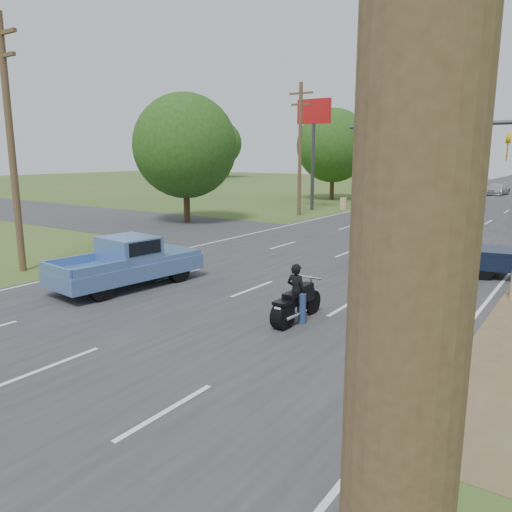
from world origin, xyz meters
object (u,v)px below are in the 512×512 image
Objects in this scene: red_convertible at (403,250)px; motorcycle at (295,305)px; distant_car_silver at (497,189)px; rider at (296,295)px; distant_car_grey at (459,199)px; distant_car_white at (474,181)px; blue_pickup at (130,261)px; navy_pickup at (442,249)px.

red_convertible reaches higher than motorcycle.
distant_car_silver is at bearing 99.53° from red_convertible.
red_convertible is 44.16m from distant_car_silver.
rider is 36.18m from distant_car_grey.
rider is 70.26m from distant_car_white.
red_convertible is at bearing 56.46° from blue_pickup.
blue_pickup is 1.35× the size of distant_car_grey.
distant_car_white is (-9.34, 61.04, -0.04)m from red_convertible.
distant_car_grey is (-3.68, 36.06, 0.19)m from motorcycle.
navy_pickup is 44.05m from distant_car_silver.
rider is at bearing 90.00° from motorcycle.
red_convertible is 0.83× the size of blue_pickup.
rider reaches higher than distant_car_white.
distant_car_white is at bearing 98.40° from blue_pickup.
motorcycle is 70.33m from distant_car_white.
blue_pickup is 69.60m from distant_car_white.
distant_car_white is (-5.46, 33.68, 0.02)m from distant_car_grey.
navy_pickup is (1.75, 8.88, 0.10)m from rider.
rider is 9.05m from navy_pickup.
blue_pickup reaches higher than distant_car_white.
navy_pickup is at bearing 103.82° from distant_car_white.
distant_car_silver is (-4.93, 43.78, -0.22)m from navy_pickup.
distant_car_silver is (-3.18, 52.73, 0.17)m from motorcycle.
red_convertible reaches higher than distant_car_grey.
motorcycle is 52.82m from distant_car_silver.
distant_car_white reaches higher than distant_car_grey.
motorcycle is 0.42× the size of blue_pickup.
distant_car_grey is 16.67m from distant_car_silver.
rider is at bearing 101.14° from distant_car_white.
motorcycle is 36.25m from distant_car_grey.
red_convertible is 61.75m from distant_car_white.
distant_car_white is at bearing -80.35° from rider.
distant_car_grey is at bearing 91.36° from blue_pickup.
rider is 0.39× the size of distant_car_grey.
distant_car_silver is 0.91× the size of distant_car_white.
motorcycle is at bearing -81.21° from distant_car_silver.
blue_pickup is at bearing -56.73° from navy_pickup.
distant_car_grey is (3.32, 35.89, -0.20)m from blue_pickup.
blue_pickup is 12.39m from navy_pickup.
distant_car_silver is (3.82, 52.56, -0.22)m from blue_pickup.
blue_pickup is 36.05m from distant_car_grey.
distant_car_grey is 0.87× the size of distant_car_silver.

